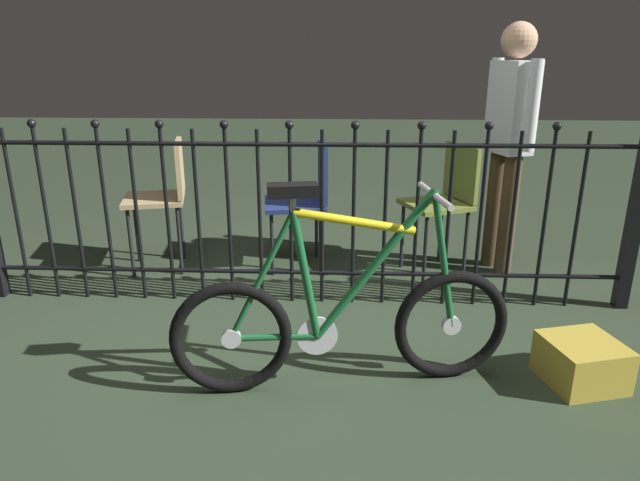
{
  "coord_description": "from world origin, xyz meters",
  "views": [
    {
      "loc": [
        0.23,
        -2.38,
        1.43
      ],
      "look_at": [
        0.12,
        0.21,
        0.55
      ],
      "focal_mm": 31.79,
      "sensor_mm": 36.0,
      "label": 1
    }
  ],
  "objects_px": {
    "chair_navy": "(307,193)",
    "person_visitor": "(510,129)",
    "bicycle": "(344,320)",
    "chair_olive": "(446,195)",
    "chair_tan": "(165,190)",
    "display_crate": "(582,362)"
  },
  "relations": [
    {
      "from": "chair_tan",
      "to": "display_crate",
      "type": "relative_size",
      "value": 2.8
    },
    {
      "from": "bicycle",
      "to": "chair_olive",
      "type": "bearing_deg",
      "value": 64.91
    },
    {
      "from": "chair_navy",
      "to": "display_crate",
      "type": "xyz_separation_m",
      "value": [
        1.33,
        -1.41,
        -0.41
      ]
    },
    {
      "from": "chair_olive",
      "to": "chair_tan",
      "type": "xyz_separation_m",
      "value": [
        -1.85,
        -0.01,
        0.02
      ]
    },
    {
      "from": "chair_olive",
      "to": "chair_navy",
      "type": "bearing_deg",
      "value": 176.38
    },
    {
      "from": "chair_tan",
      "to": "chair_navy",
      "type": "relative_size",
      "value": 1.02
    },
    {
      "from": "chair_olive",
      "to": "chair_tan",
      "type": "relative_size",
      "value": 0.97
    },
    {
      "from": "bicycle",
      "to": "display_crate",
      "type": "height_order",
      "value": "bicycle"
    },
    {
      "from": "bicycle",
      "to": "display_crate",
      "type": "relative_size",
      "value": 4.76
    },
    {
      "from": "chair_tan",
      "to": "person_visitor",
      "type": "distance_m",
      "value": 2.27
    },
    {
      "from": "person_visitor",
      "to": "display_crate",
      "type": "relative_size",
      "value": 5.11
    },
    {
      "from": "display_crate",
      "to": "chair_navy",
      "type": "bearing_deg",
      "value": 133.3
    },
    {
      "from": "chair_navy",
      "to": "person_visitor",
      "type": "bearing_deg",
      "value": -0.08
    },
    {
      "from": "bicycle",
      "to": "display_crate",
      "type": "bearing_deg",
      "value": 3.29
    },
    {
      "from": "bicycle",
      "to": "chair_olive",
      "type": "relative_size",
      "value": 1.75
    },
    {
      "from": "chair_tan",
      "to": "chair_navy",
      "type": "xyz_separation_m",
      "value": [
        0.94,
        0.07,
        -0.03
      ]
    },
    {
      "from": "chair_olive",
      "to": "chair_tan",
      "type": "distance_m",
      "value": 1.85
    },
    {
      "from": "chair_olive",
      "to": "chair_tan",
      "type": "height_order",
      "value": "chair_tan"
    },
    {
      "from": "chair_olive",
      "to": "person_visitor",
      "type": "relative_size",
      "value": 0.53
    },
    {
      "from": "chair_navy",
      "to": "display_crate",
      "type": "height_order",
      "value": "chair_navy"
    },
    {
      "from": "chair_olive",
      "to": "person_visitor",
      "type": "bearing_deg",
      "value": 8.38
    },
    {
      "from": "chair_olive",
      "to": "chair_navy",
      "type": "xyz_separation_m",
      "value": [
        -0.92,
        0.06,
        -0.01
      ]
    }
  ]
}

